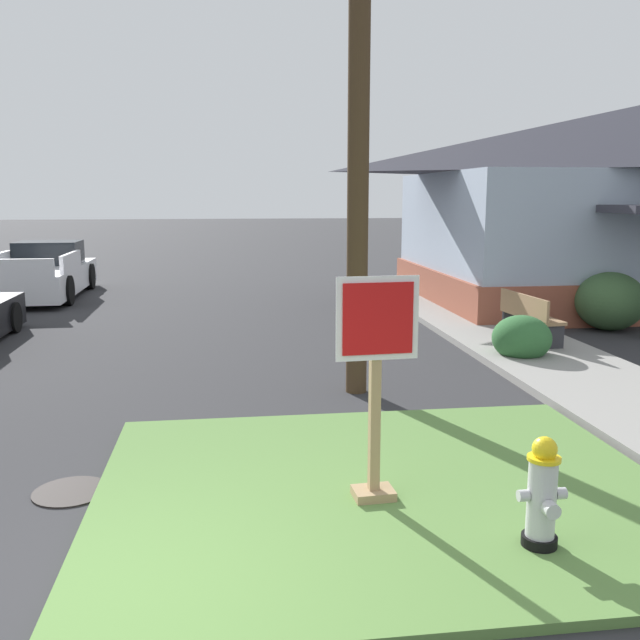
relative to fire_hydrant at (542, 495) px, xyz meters
The scene contains 12 objects.
ground_plane 3.37m from the fire_hydrant, behind, with size 160.00×160.00×0.00m, color #2B2B2D.
grass_corner_patch 1.63m from the fire_hydrant, 126.75° to the left, with size 5.31×4.41×0.08m, color #567F3D.
sidewalk_strip 6.89m from the fire_hydrant, 64.88° to the left, with size 2.20×19.90×0.12m, color gray.
fire_hydrant is the anchor object (origin of this frame).
stop_sign 1.58m from the fire_hydrant, 137.50° to the left, with size 0.72×0.30×2.00m.
manhole_cover 4.23m from the fire_hydrant, 156.50° to the left, with size 0.70×0.70×0.02m, color black.
pickup_truck_white 16.64m from the fire_hydrant, 116.03° to the left, with size 2.11×5.26×1.48m.
street_bench 7.84m from the fire_hydrant, 66.44° to the left, with size 0.53×1.75×0.85m.
utility_pole 6.50m from the fire_hydrant, 96.95° to the left, with size 1.90×0.29×9.55m.
corner_house 14.69m from the fire_hydrant, 56.14° to the left, with size 11.31×8.39×5.00m.
shrub_near_porch 10.05m from the fire_hydrant, 57.09° to the left, with size 1.40×1.40×1.20m, color #395932.
shrub_by_curb 6.61m from the fire_hydrant, 67.49° to the left, with size 0.98×0.98×0.78m, color #2E6231.
Camera 1 is at (0.97, -4.27, 2.75)m, focal length 38.72 mm.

